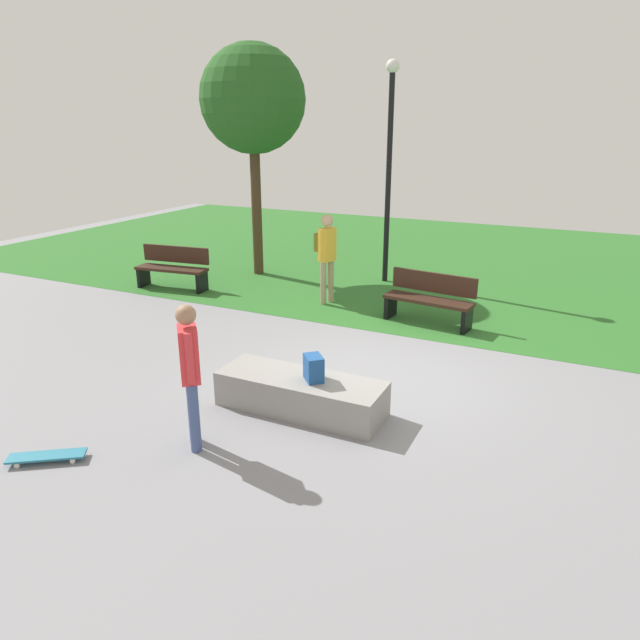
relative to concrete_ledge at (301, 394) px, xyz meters
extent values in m
plane|color=gray|center=(0.56, 1.39, -0.22)|extent=(28.00, 28.00, 0.00)
cube|color=#2D6B28|center=(0.56, 9.25, -0.22)|extent=(26.60, 12.29, 0.01)
cube|color=gray|center=(0.00, 0.00, 0.00)|extent=(2.13, 0.73, 0.45)
cube|color=#1E4C8C|center=(0.18, 0.00, 0.38)|extent=(0.34, 0.34, 0.32)
cylinder|color=#3F5184|center=(-0.74, -1.20, 0.18)|extent=(0.12, 0.12, 0.81)
cylinder|color=#3F5184|center=(-0.60, -1.36, 0.18)|extent=(0.12, 0.12, 0.81)
cube|color=red|center=(-0.67, -1.28, 0.89)|extent=(0.36, 0.37, 0.61)
cylinder|color=red|center=(-0.78, -1.15, 0.92)|extent=(0.09, 0.09, 0.56)
cylinder|color=red|center=(-0.56, -1.41, 0.92)|extent=(0.09, 0.09, 0.56)
sphere|color=#9E7556|center=(-0.67, -1.28, 1.33)|extent=(0.22, 0.22, 0.22)
cube|color=teal|center=(-1.92, -2.24, -0.16)|extent=(0.77, 0.62, 0.02)
cylinder|color=silver|center=(-2.10, -2.46, -0.20)|extent=(0.06, 0.06, 0.06)
cylinder|color=silver|center=(-2.19, -2.33, -0.20)|extent=(0.06, 0.06, 0.06)
cylinder|color=silver|center=(-1.64, -2.15, -0.20)|extent=(0.06, 0.06, 0.06)
cylinder|color=silver|center=(-1.73, -2.01, -0.20)|extent=(0.06, 0.06, 0.06)
cube|color=#331E14|center=(0.54, 3.90, 0.23)|extent=(1.64, 0.65, 0.06)
cube|color=#331E14|center=(0.57, 4.11, 0.51)|extent=(1.59, 0.27, 0.36)
cube|color=black|center=(1.27, 3.80, 0.00)|extent=(0.13, 0.40, 0.45)
cube|color=black|center=(-0.19, 3.99, 0.00)|extent=(0.13, 0.40, 0.45)
cube|color=#331E14|center=(-5.13, 3.76, 0.23)|extent=(1.64, 0.63, 0.06)
cube|color=#331E14|center=(-5.16, 3.98, 0.51)|extent=(1.60, 0.25, 0.36)
cube|color=black|center=(-4.40, 3.85, 0.00)|extent=(0.13, 0.40, 0.45)
cube|color=black|center=(-5.86, 3.67, 0.00)|extent=(0.13, 0.40, 0.45)
cylinder|color=#42301E|center=(-4.15, 5.76, 1.40)|extent=(0.23, 0.23, 3.24)
sphere|color=#23561E|center=(-4.15, 5.76, 3.73)|extent=(2.35, 2.35, 2.35)
cylinder|color=black|center=(-1.16, 6.41, 2.00)|extent=(0.12, 0.12, 4.44)
sphere|color=silver|center=(-1.16, 6.41, 4.33)|extent=(0.28, 0.28, 0.28)
cylinder|color=tan|center=(-1.61, 4.39, 0.21)|extent=(0.12, 0.12, 0.87)
cylinder|color=tan|center=(-1.67, 4.18, 0.21)|extent=(0.12, 0.12, 0.87)
cube|color=gold|center=(-1.64, 4.28, 0.97)|extent=(0.29, 0.37, 0.65)
cylinder|color=gold|center=(-1.59, 4.44, 1.00)|extent=(0.09, 0.09, 0.60)
cylinder|color=gold|center=(-1.69, 4.12, 1.00)|extent=(0.09, 0.09, 0.60)
sphere|color=tan|center=(-1.64, 4.28, 1.44)|extent=(0.24, 0.24, 0.24)
cube|color=olive|center=(-1.79, 4.33, 1.00)|extent=(0.23, 0.30, 0.36)
camera|label=1|loc=(3.05, -5.79, 3.23)|focal=32.23mm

